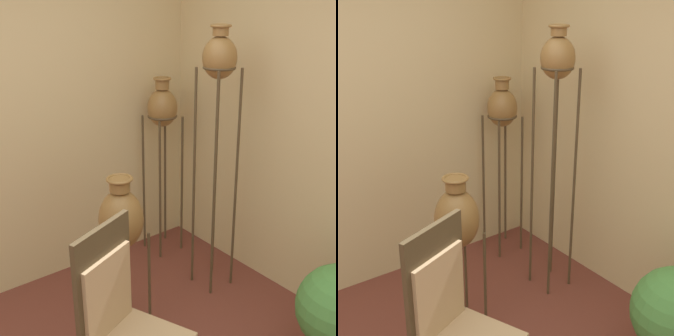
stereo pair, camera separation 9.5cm
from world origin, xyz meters
TOP-DOWN VIEW (x-y plane):
  - vase_stand_tall at (1.37, 0.87)m, footprint 0.24×0.24m
  - vase_stand_medium at (1.39, 1.54)m, footprint 0.26×0.26m
  - vase_stand_short at (0.54, 0.87)m, footprint 0.29×0.29m
  - chair at (0.15, 0.24)m, footprint 0.60×0.61m

SIDE VIEW (x-z plane):
  - chair at x=0.15m, z-range 0.04..1.17m
  - vase_stand_short at x=0.54m, z-range 0.26..1.38m
  - vase_stand_medium at x=1.39m, z-range 0.48..2.04m
  - vase_stand_tall at x=1.37m, z-range 0.67..2.68m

